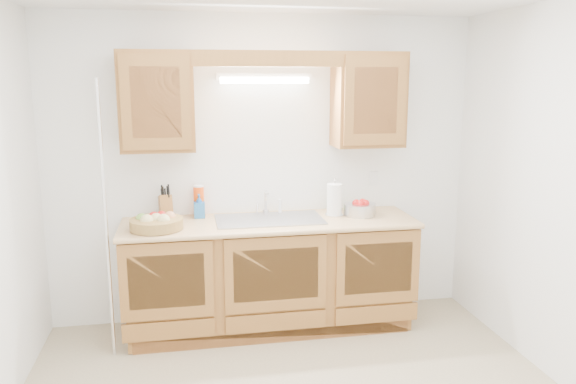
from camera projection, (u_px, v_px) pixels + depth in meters
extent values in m
cube|color=white|center=(264.00, 170.00, 4.64)|extent=(3.50, 0.02, 2.50)
cube|color=white|center=(399.00, 322.00, 1.75)|extent=(3.50, 0.02, 2.50)
cube|color=white|center=(574.00, 200.00, 3.51)|extent=(0.02, 3.00, 2.50)
cube|color=#995F2D|center=(270.00, 275.00, 4.51)|extent=(2.20, 0.60, 0.86)
cube|color=tan|center=(270.00, 223.00, 4.41)|extent=(2.30, 0.63, 0.04)
cube|color=#995F2D|center=(157.00, 101.00, 4.22)|extent=(0.55, 0.33, 0.75)
cube|color=#995F2D|center=(368.00, 100.00, 4.51)|extent=(0.55, 0.33, 0.75)
cube|color=#995F2D|center=(269.00, 58.00, 4.16)|extent=(2.20, 0.05, 0.12)
cylinder|color=white|center=(265.00, 80.00, 4.40)|extent=(0.70, 0.05, 0.05)
cube|color=white|center=(264.00, 76.00, 4.42)|extent=(0.76, 0.06, 0.05)
cube|color=#9E9EA3|center=(269.00, 219.00, 4.42)|extent=(0.84, 0.46, 0.01)
cube|color=#9E9EA3|center=(243.00, 231.00, 4.40)|extent=(0.39, 0.40, 0.16)
cube|color=#9E9EA3|center=(295.00, 228.00, 4.48)|extent=(0.39, 0.40, 0.16)
cylinder|color=silver|center=(266.00, 212.00, 4.61)|extent=(0.06, 0.06, 0.04)
cylinder|color=silver|center=(266.00, 202.00, 4.60)|extent=(0.02, 0.02, 0.16)
cylinder|color=silver|center=(266.00, 193.00, 4.53)|extent=(0.02, 0.12, 0.02)
cylinder|color=white|center=(280.00, 206.00, 4.63)|extent=(0.03, 0.03, 0.12)
cylinder|color=silver|center=(106.00, 223.00, 3.93)|extent=(0.03, 0.03, 2.00)
cube|color=white|center=(373.00, 179.00, 4.82)|extent=(0.08, 0.01, 0.12)
cylinder|color=olive|center=(157.00, 224.00, 4.14)|extent=(0.46, 0.46, 0.08)
sphere|color=#D8C67F|center=(147.00, 221.00, 4.08)|extent=(0.10, 0.10, 0.10)
sphere|color=#D8C67F|center=(164.00, 221.00, 4.09)|extent=(0.10, 0.10, 0.10)
sphere|color=tan|center=(170.00, 217.00, 4.19)|extent=(0.09, 0.09, 0.09)
sphere|color=red|center=(154.00, 217.00, 4.19)|extent=(0.09, 0.09, 0.09)
sphere|color=#72A53F|center=(142.00, 219.00, 4.14)|extent=(0.09, 0.09, 0.09)
sphere|color=#D8C67F|center=(156.00, 219.00, 4.12)|extent=(0.10, 0.10, 0.10)
sphere|color=red|center=(161.00, 216.00, 4.23)|extent=(0.08, 0.08, 0.08)
cube|color=#995F2D|center=(166.00, 207.00, 4.43)|extent=(0.12, 0.17, 0.21)
cylinder|color=black|center=(162.00, 194.00, 4.39)|extent=(0.02, 0.04, 0.08)
cylinder|color=black|center=(165.00, 193.00, 4.39)|extent=(0.02, 0.04, 0.08)
cylinder|color=black|center=(169.00, 193.00, 4.40)|extent=(0.02, 0.04, 0.08)
cylinder|color=black|center=(163.00, 191.00, 4.42)|extent=(0.02, 0.04, 0.08)
cylinder|color=black|center=(167.00, 191.00, 4.43)|extent=(0.02, 0.04, 0.08)
cylinder|color=black|center=(162.00, 190.00, 4.44)|extent=(0.02, 0.04, 0.08)
cylinder|color=black|center=(169.00, 189.00, 4.45)|extent=(0.02, 0.04, 0.08)
cylinder|color=#F94B0D|center=(199.00, 201.00, 4.53)|extent=(0.10, 0.10, 0.24)
cylinder|color=white|center=(198.00, 186.00, 4.51)|extent=(0.08, 0.08, 0.01)
imported|color=#246BB7|center=(199.00, 206.00, 4.48)|extent=(0.09, 0.09, 0.19)
cube|color=#CC333F|center=(335.00, 210.00, 4.76)|extent=(0.11, 0.08, 0.01)
cube|color=green|center=(335.00, 209.00, 4.76)|extent=(0.11, 0.08, 0.02)
cylinder|color=silver|center=(334.00, 215.00, 4.56)|extent=(0.15, 0.15, 0.01)
cylinder|color=silver|center=(334.00, 198.00, 4.53)|extent=(0.02, 0.02, 0.30)
cylinder|color=white|center=(334.00, 199.00, 4.54)|extent=(0.15, 0.15, 0.25)
sphere|color=silver|center=(335.00, 179.00, 4.50)|extent=(0.02, 0.02, 0.02)
cylinder|color=silver|center=(360.00, 209.00, 4.56)|extent=(0.34, 0.34, 0.10)
sphere|color=red|center=(356.00, 204.00, 4.55)|extent=(0.07, 0.07, 0.07)
sphere|color=red|center=(363.00, 203.00, 4.58)|extent=(0.07, 0.07, 0.07)
sphere|color=red|center=(361.00, 204.00, 4.52)|extent=(0.07, 0.07, 0.07)
sphere|color=red|center=(365.00, 204.00, 4.54)|extent=(0.07, 0.07, 0.07)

